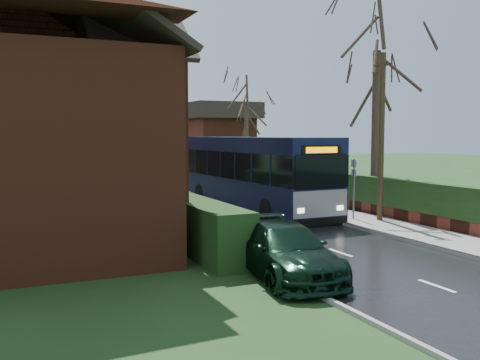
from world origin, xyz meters
name	(u,v)px	position (x,y,z in m)	size (l,w,h in m)	color
ground	(307,242)	(0.00, 0.00, 0.00)	(140.00, 140.00, 0.00)	#27471E
road	(205,206)	(0.00, 10.00, 0.01)	(6.00, 100.00, 0.02)	black
pavement	(278,201)	(4.25, 10.00, 0.07)	(2.50, 100.00, 0.14)	slate
kerb_right	(258,202)	(3.05, 10.00, 0.07)	(0.12, 100.00, 0.14)	gray
kerb_left	(147,209)	(-3.05, 10.00, 0.05)	(0.12, 100.00, 0.10)	gray
front_hedge	(157,207)	(-3.90, 5.00, 0.80)	(1.20, 16.00, 1.60)	black
picket_fence	(175,215)	(-3.15, 5.00, 0.45)	(0.10, 16.00, 0.90)	gray
right_wall_hedge	(303,182)	(5.80, 10.00, 1.02)	(0.60, 50.00, 1.80)	maroon
brick_house	(24,115)	(-8.73, 4.78, 4.38)	(9.30, 14.60, 10.30)	maroon
bus	(253,174)	(1.73, 7.95, 1.76)	(3.09, 11.79, 3.56)	black
car_silver	(177,204)	(-2.74, 6.03, 0.72)	(1.71, 4.25, 1.45)	silver
car_green	(285,251)	(-2.90, -3.66, 0.68)	(1.91, 4.70, 1.36)	black
car_distant	(91,162)	(-0.30, 45.58, 0.60)	(1.28, 3.67, 1.21)	black
bus_stop_sign	(354,181)	(4.00, 2.83, 1.75)	(0.08, 0.40, 2.66)	slate
telegraph_pole	(381,138)	(4.80, 2.11, 3.54)	(0.28, 0.89, 7.00)	#312516
tree_right_near	(377,39)	(6.00, 4.02, 7.92)	(4.91, 4.91, 10.60)	#32281E
tree_right_far	(246,99)	(6.00, 17.92, 6.11)	(4.23, 4.23, 8.17)	#3A2A22
tree_house_side	(3,55)	(-9.26, 12.95, 7.52)	(4.43, 4.43, 10.06)	#35271F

